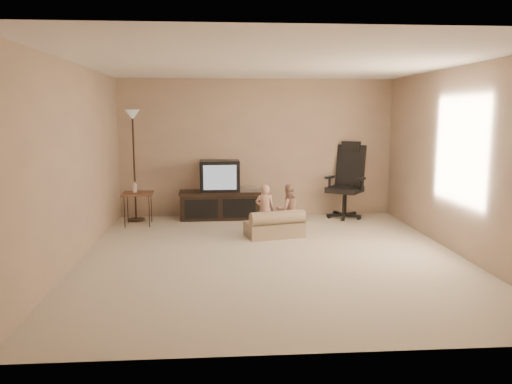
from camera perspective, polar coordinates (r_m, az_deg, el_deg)
floor at (r=6.69m, az=1.87°, el=-7.32°), size 5.50×5.50×0.00m
room_shell at (r=6.43m, az=1.94°, el=5.78°), size 5.50×5.50×5.50m
tv_stand at (r=8.99m, az=-4.12°, el=-0.30°), size 1.48×0.57×1.05m
office_chair at (r=9.20m, az=10.30°, el=0.17°), size 0.89×0.89×1.38m
side_table at (r=8.65m, az=-13.40°, el=-0.19°), size 0.53×0.53×0.75m
floor_lamp at (r=8.94m, az=-13.85°, el=5.76°), size 0.30×0.30×1.95m
child_sofa at (r=7.67m, az=2.21°, el=-3.90°), size 0.95×0.67×0.42m
toddler_left at (r=7.72m, az=1.03°, el=-2.06°), size 0.32×0.25×0.80m
toddler_right at (r=7.77m, az=3.65°, el=-2.02°), size 0.42×0.29×0.80m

